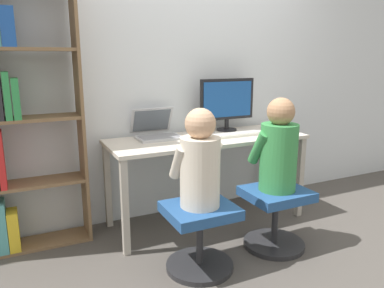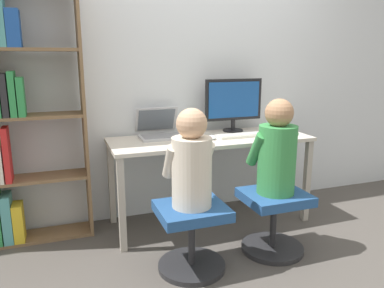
{
  "view_description": "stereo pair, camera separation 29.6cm",
  "coord_description": "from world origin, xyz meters",
  "px_view_note": "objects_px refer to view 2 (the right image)",
  "views": [
    {
      "loc": [
        -1.48,
        -2.46,
        1.44
      ],
      "look_at": [
        -0.23,
        0.14,
        0.77
      ],
      "focal_mm": 35.0,
      "sensor_mm": 36.0,
      "label": 1
    },
    {
      "loc": [
        -1.2,
        -2.58,
        1.44
      ],
      "look_at": [
        -0.23,
        0.14,
        0.77
      ],
      "focal_mm": 35.0,
      "sensor_mm": 36.0,
      "label": 2
    }
  ],
  "objects_px": {
    "office_chair_right": "(192,232)",
    "person_at_monitor": "(277,151)",
    "laptop": "(160,131)",
    "bookshelf": "(4,116)",
    "keyboard": "(242,135)",
    "desktop_monitor": "(234,103)",
    "person_at_laptop": "(191,163)",
    "office_chair_left": "(274,217)"
  },
  "relations": [
    {
      "from": "desktop_monitor",
      "to": "person_at_laptop",
      "type": "bearing_deg",
      "value": -129.77
    },
    {
      "from": "desktop_monitor",
      "to": "person_at_monitor",
      "type": "height_order",
      "value": "desktop_monitor"
    },
    {
      "from": "office_chair_left",
      "to": "office_chair_right",
      "type": "xyz_separation_m",
      "value": [
        -0.66,
        -0.03,
        0.0
      ]
    },
    {
      "from": "keyboard",
      "to": "bookshelf",
      "type": "relative_size",
      "value": 0.23
    },
    {
      "from": "office_chair_right",
      "to": "person_at_monitor",
      "type": "bearing_deg",
      "value": 2.92
    },
    {
      "from": "office_chair_left",
      "to": "person_at_laptop",
      "type": "bearing_deg",
      "value": -177.86
    },
    {
      "from": "bookshelf",
      "to": "office_chair_left",
      "type": "bearing_deg",
      "value": -23.58
    },
    {
      "from": "office_chair_right",
      "to": "bookshelf",
      "type": "distance_m",
      "value": 1.62
    },
    {
      "from": "laptop",
      "to": "bookshelf",
      "type": "xyz_separation_m",
      "value": [
        -1.19,
        -0.02,
        0.2
      ]
    },
    {
      "from": "office_chair_left",
      "to": "office_chair_right",
      "type": "relative_size",
      "value": 1.0
    },
    {
      "from": "desktop_monitor",
      "to": "keyboard",
      "type": "relative_size",
      "value": 1.22
    },
    {
      "from": "person_at_laptop",
      "to": "bookshelf",
      "type": "xyz_separation_m",
      "value": [
        -1.17,
        0.83,
        0.25
      ]
    },
    {
      "from": "desktop_monitor",
      "to": "bookshelf",
      "type": "height_order",
      "value": "bookshelf"
    },
    {
      "from": "keyboard",
      "to": "person_at_laptop",
      "type": "relative_size",
      "value": 0.69
    },
    {
      "from": "keyboard",
      "to": "person_at_monitor",
      "type": "bearing_deg",
      "value": -92.11
    },
    {
      "from": "keyboard",
      "to": "office_chair_right",
      "type": "distance_m",
      "value": 1.05
    },
    {
      "from": "laptop",
      "to": "bookshelf",
      "type": "distance_m",
      "value": 1.2
    },
    {
      "from": "bookshelf",
      "to": "person_at_monitor",
      "type": "bearing_deg",
      "value": -23.45
    },
    {
      "from": "person_at_laptop",
      "to": "laptop",
      "type": "bearing_deg",
      "value": 89.0
    },
    {
      "from": "office_chair_left",
      "to": "bookshelf",
      "type": "distance_m",
      "value": 2.14
    },
    {
      "from": "keyboard",
      "to": "person_at_laptop",
      "type": "bearing_deg",
      "value": -138.41
    },
    {
      "from": "bookshelf",
      "to": "laptop",
      "type": "bearing_deg",
      "value": 1.05
    },
    {
      "from": "person_at_laptop",
      "to": "bookshelf",
      "type": "height_order",
      "value": "bookshelf"
    },
    {
      "from": "desktop_monitor",
      "to": "person_at_laptop",
      "type": "relative_size",
      "value": 0.84
    },
    {
      "from": "laptop",
      "to": "bookshelf",
      "type": "relative_size",
      "value": 0.19
    },
    {
      "from": "laptop",
      "to": "office_chair_left",
      "type": "relative_size",
      "value": 0.79
    },
    {
      "from": "office_chair_right",
      "to": "person_at_laptop",
      "type": "distance_m",
      "value": 0.49
    },
    {
      "from": "laptop",
      "to": "desktop_monitor",
      "type": "bearing_deg",
      "value": 1.16
    },
    {
      "from": "person_at_monitor",
      "to": "bookshelf",
      "type": "distance_m",
      "value": 2.02
    },
    {
      "from": "bookshelf",
      "to": "person_at_laptop",
      "type": "bearing_deg",
      "value": -35.16
    },
    {
      "from": "keyboard",
      "to": "person_at_laptop",
      "type": "xyz_separation_m",
      "value": [
        -0.69,
        -0.61,
        -0.02
      ]
    },
    {
      "from": "keyboard",
      "to": "desktop_monitor",
      "type": "bearing_deg",
      "value": 82.65
    },
    {
      "from": "desktop_monitor",
      "to": "laptop",
      "type": "relative_size",
      "value": 1.5
    },
    {
      "from": "person_at_laptop",
      "to": "office_chair_left",
      "type": "bearing_deg",
      "value": 2.14
    },
    {
      "from": "laptop",
      "to": "person_at_laptop",
      "type": "height_order",
      "value": "person_at_laptop"
    },
    {
      "from": "person_at_monitor",
      "to": "office_chair_right",
      "type": "bearing_deg",
      "value": -177.08
    },
    {
      "from": "desktop_monitor",
      "to": "office_chair_left",
      "type": "distance_m",
      "value": 1.13
    },
    {
      "from": "office_chair_left",
      "to": "laptop",
      "type": "bearing_deg",
      "value": 128.24
    },
    {
      "from": "keyboard",
      "to": "bookshelf",
      "type": "distance_m",
      "value": 1.89
    },
    {
      "from": "desktop_monitor",
      "to": "office_chair_right",
      "type": "distance_m",
      "value": 1.36
    },
    {
      "from": "office_chair_left",
      "to": "person_at_laptop",
      "type": "height_order",
      "value": "person_at_laptop"
    },
    {
      "from": "desktop_monitor",
      "to": "person_at_monitor",
      "type": "xyz_separation_m",
      "value": [
        -0.05,
        -0.83,
        -0.25
      ]
    }
  ]
}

